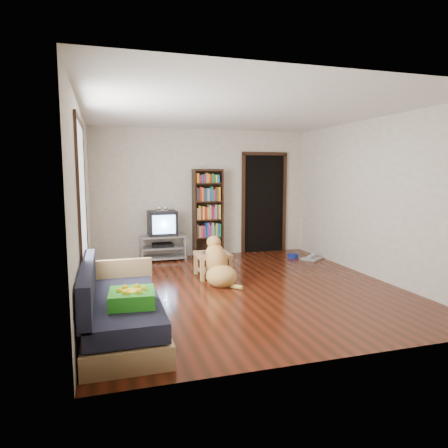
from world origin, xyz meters
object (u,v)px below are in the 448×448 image
object	(u,v)px
green_cushion	(132,298)
crt_tv	(162,223)
dog_bowl	(293,256)
coffee_table	(213,260)
grey_rag	(312,259)
bookshelf	(208,208)
sofa	(119,312)
laptop	(213,252)
tv_stand	(163,246)
dog	(218,266)

from	to	relation	value
green_cushion	crt_tv	size ratio (longest dim) A/B	0.75
dog_bowl	coffee_table	distance (m)	2.19
grey_rag	coffee_table	distance (m)	2.38
bookshelf	sofa	size ratio (longest dim) A/B	1.00
grey_rag	coffee_table	bearing A→B (deg)	-162.52
grey_rag	crt_tv	bearing A→B (deg)	163.78
coffee_table	bookshelf	bearing A→B (deg)	78.32
laptop	crt_tv	world-z (taller)	crt_tv
green_cushion	grey_rag	xyz separation A→B (m)	(3.72, 3.09, -0.48)
crt_tv	tv_stand	bearing A→B (deg)	-90.00
laptop	coffee_table	xyz separation A→B (m)	(0.00, 0.03, -0.13)
coffee_table	laptop	bearing A→B (deg)	-90.00
bookshelf	sofa	world-z (taller)	bookshelf
crt_tv	bookshelf	xyz separation A→B (m)	(0.95, 0.07, 0.26)
coffee_table	grey_rag	bearing A→B (deg)	17.48
green_cushion	dog	xyz separation A→B (m)	(1.44, 1.94, -0.22)
tv_stand	bookshelf	xyz separation A→B (m)	(0.95, 0.09, 0.73)
laptop	tv_stand	bearing A→B (deg)	91.14
tv_stand	bookshelf	size ratio (longest dim) A/B	0.50
dog_bowl	grey_rag	bearing A→B (deg)	-39.81
tv_stand	bookshelf	distance (m)	1.20
dog_bowl	green_cushion	bearing A→B (deg)	-135.68
tv_stand	crt_tv	xyz separation A→B (m)	(0.00, 0.02, 0.47)
tv_stand	crt_tv	bearing A→B (deg)	90.00
crt_tv	sofa	bearing A→B (deg)	-104.93
grey_rag	dog	xyz separation A→B (m)	(-2.28, -1.15, 0.26)
tv_stand	dog	bearing A→B (deg)	-73.24
green_cushion	laptop	size ratio (longest dim) A/B	1.21
coffee_table	crt_tv	bearing A→B (deg)	111.70
green_cushion	laptop	xyz separation A→B (m)	(1.47, 2.35, -0.08)
grey_rag	coffee_table	size ratio (longest dim) A/B	0.73
tv_stand	coffee_table	distance (m)	1.64
bookshelf	dog	distance (m)	2.21
laptop	tv_stand	distance (m)	1.68
dog_bowl	coffee_table	bearing A→B (deg)	-153.86
crt_tv	grey_rag	bearing A→B (deg)	-16.22
sofa	bookshelf	bearing A→B (deg)	62.68
green_cushion	grey_rag	size ratio (longest dim) A/B	1.09
grey_rag	sofa	size ratio (longest dim) A/B	0.22
green_cushion	dog_bowl	xyz separation A→B (m)	(3.42, 3.34, -0.45)
sofa	coffee_table	world-z (taller)	sofa
green_cushion	coffee_table	size ratio (longest dim) A/B	0.80
green_cushion	crt_tv	world-z (taller)	crt_tv
green_cushion	dog	world-z (taller)	dog
sofa	dog_bowl	bearing A→B (deg)	40.85
tv_stand	dog	xyz separation A→B (m)	(0.59, -1.96, 0.01)
dog	coffee_table	bearing A→B (deg)	86.85
bookshelf	sofa	xyz separation A→B (m)	(-1.92, -3.72, -0.74)
grey_rag	sofa	world-z (taller)	sofa
dog	green_cushion	bearing A→B (deg)	-126.58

